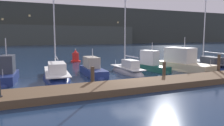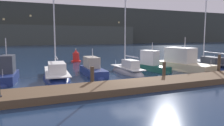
# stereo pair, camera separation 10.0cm
# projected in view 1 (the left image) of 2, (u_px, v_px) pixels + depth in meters

# --- Properties ---
(ground_plane) EXTENTS (400.00, 400.00, 0.00)m
(ground_plane) POSITION_uv_depth(u_px,v_px,m) (129.00, 82.00, 17.50)
(ground_plane) COLOR #192D4C
(dock) EXTENTS (40.05, 2.80, 0.45)m
(dock) POSITION_uv_depth(u_px,v_px,m) (142.00, 85.00, 15.64)
(dock) COLOR brown
(dock) RESTS_ON ground
(mooring_pile_2) EXTENTS (0.28, 0.28, 1.51)m
(mooring_pile_2) POSITION_uv_depth(u_px,v_px,m) (93.00, 77.00, 15.85)
(mooring_pile_2) COLOR #4C3D2D
(mooring_pile_2) RESTS_ON ground
(mooring_pile_3) EXTENTS (0.28, 0.28, 1.55)m
(mooring_pile_3) POSITION_uv_depth(u_px,v_px,m) (164.00, 71.00, 18.31)
(mooring_pile_3) COLOR #4C3D2D
(mooring_pile_3) RESTS_ON ground
(mooring_pile_4) EXTENTS (0.28, 0.28, 1.97)m
(mooring_pile_4) POSITION_uv_depth(u_px,v_px,m) (219.00, 65.00, 20.76)
(mooring_pile_4) COLOR #4C3D2D
(mooring_pile_4) RESTS_ON ground
(motorboat_berth_3) EXTENTS (1.93, 4.71, 4.09)m
(motorboat_berth_3) POSITION_uv_depth(u_px,v_px,m) (8.00, 77.00, 17.75)
(motorboat_berth_3) COLOR navy
(motorboat_berth_3) RESTS_ON ground
(sailboat_berth_4) EXTENTS (3.01, 8.25, 11.19)m
(sailboat_berth_4) POSITION_uv_depth(u_px,v_px,m) (56.00, 76.00, 19.37)
(sailboat_berth_4) COLOR navy
(sailboat_berth_4) RESTS_ON ground
(motorboat_berth_5) EXTENTS (1.98, 5.74, 3.05)m
(motorboat_berth_5) POSITION_uv_depth(u_px,v_px,m) (93.00, 72.00, 21.05)
(motorboat_berth_5) COLOR navy
(motorboat_berth_5) RESTS_ON ground
(sailboat_berth_6) EXTENTS (1.77, 6.05, 9.62)m
(sailboat_berth_6) POSITION_uv_depth(u_px,v_px,m) (127.00, 71.00, 22.15)
(sailboat_berth_6) COLOR gray
(sailboat_berth_6) RESTS_ON ground
(motorboat_berth_7) EXTENTS (2.18, 4.96, 3.70)m
(motorboat_berth_7) POSITION_uv_depth(u_px,v_px,m) (152.00, 67.00, 23.66)
(motorboat_berth_7) COLOR #195647
(motorboat_berth_7) RESTS_ON ground
(motorboat_berth_8) EXTENTS (3.71, 7.55, 4.21)m
(motorboat_berth_8) POSITION_uv_depth(u_px,v_px,m) (184.00, 66.00, 23.91)
(motorboat_berth_8) COLOR beige
(motorboat_berth_8) RESTS_ON ground
(sailboat_berth_9) EXTENTS (3.31, 7.99, 11.29)m
(sailboat_berth_9) POSITION_uv_depth(u_px,v_px,m) (206.00, 66.00, 25.97)
(sailboat_berth_9) COLOR navy
(sailboat_berth_9) RESTS_ON ground
(channel_buoy) EXTENTS (1.43, 1.43, 1.92)m
(channel_buoy) POSITION_uv_depth(u_px,v_px,m) (76.00, 57.00, 31.88)
(channel_buoy) COLOR red
(channel_buoy) RESTS_ON ground
(hillside_backdrop) EXTENTS (240.00, 23.00, 18.58)m
(hillside_backdrop) POSITION_uv_depth(u_px,v_px,m) (27.00, 26.00, 101.99)
(hillside_backdrop) COLOR #333833
(hillside_backdrop) RESTS_ON ground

